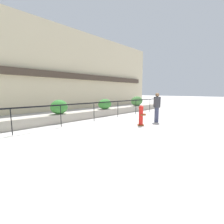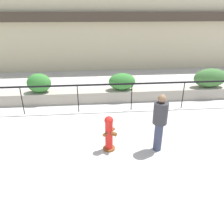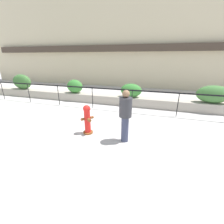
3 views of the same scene
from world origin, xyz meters
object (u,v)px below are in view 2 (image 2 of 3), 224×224
(fire_hydrant, at_px, (109,133))
(pedestrian, at_px, (160,120))
(hedge_bush_3, at_px, (210,78))
(hedge_bush_1, at_px, (39,83))
(hedge_bush_2, at_px, (122,82))

(fire_hydrant, distance_m, pedestrian, 1.48)
(hedge_bush_3, height_order, fire_hydrant, hedge_bush_3)
(hedge_bush_1, distance_m, pedestrian, 5.70)
(hedge_bush_1, distance_m, hedge_bush_2, 3.58)
(hedge_bush_3, bearing_deg, fire_hydrant, -142.29)
(hedge_bush_1, distance_m, hedge_bush_3, 7.64)
(hedge_bush_1, xyz_separation_m, pedestrian, (4.10, -3.96, 0.07))
(hedge_bush_3, bearing_deg, hedge_bush_1, 180.00)
(hedge_bush_1, xyz_separation_m, hedge_bush_2, (3.58, 0.00, -0.04))
(fire_hydrant, bearing_deg, hedge_bush_3, 37.71)
(hedge_bush_3, bearing_deg, hedge_bush_2, 180.00)
(hedge_bush_1, bearing_deg, pedestrian, -44.03)
(hedge_bush_2, relative_size, fire_hydrant, 1.10)
(hedge_bush_2, height_order, hedge_bush_3, hedge_bush_3)
(hedge_bush_2, distance_m, pedestrian, 4.00)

